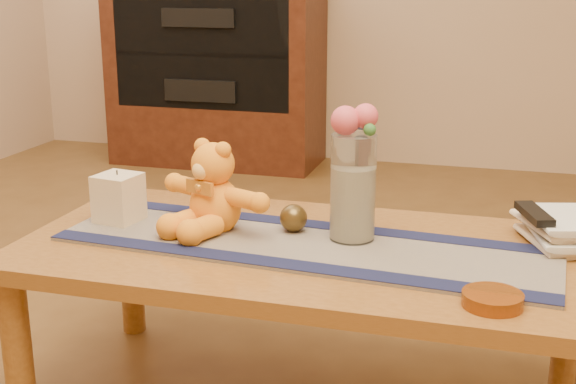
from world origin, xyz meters
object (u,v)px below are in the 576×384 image
(teddy_bear, at_px, (215,187))
(glass_vase, at_px, (353,188))
(pillar_candle, at_px, (119,198))
(tv_remote, at_px, (534,214))
(bronze_ball, at_px, (293,218))
(amber_dish, at_px, (492,300))
(book_bottom, at_px, (530,242))

(teddy_bear, relative_size, glass_vase, 1.23)
(pillar_candle, xyz_separation_m, tv_remote, (1.04, 0.11, 0.01))
(bronze_ball, bearing_deg, amber_dish, -31.99)
(bronze_ball, height_order, book_bottom, bronze_ball)
(pillar_candle, bearing_deg, bronze_ball, 5.16)
(pillar_candle, xyz_separation_m, book_bottom, (1.04, 0.12, -0.06))
(tv_remote, relative_size, amber_dish, 1.32)
(glass_vase, height_order, book_bottom, glass_vase)
(book_bottom, bearing_deg, tv_remote, -93.00)
(glass_vase, distance_m, tv_remote, 0.43)
(glass_vase, distance_m, book_bottom, 0.45)
(pillar_candle, relative_size, tv_remote, 0.78)
(glass_vase, distance_m, bronze_ball, 0.18)
(pillar_candle, bearing_deg, tv_remote, 5.94)
(pillar_candle, distance_m, amber_dish, 1.00)
(book_bottom, height_order, amber_dish, amber_dish)
(pillar_candle, distance_m, book_bottom, 1.05)
(pillar_candle, bearing_deg, glass_vase, 2.63)
(book_bottom, distance_m, amber_dish, 0.39)
(bronze_ball, height_order, tv_remote, tv_remote)
(glass_vase, relative_size, bronze_ball, 3.72)
(book_bottom, relative_size, amber_dish, 1.84)
(amber_dish, bearing_deg, bronze_ball, 148.01)
(bronze_ball, relative_size, amber_dish, 0.58)
(teddy_bear, bearing_deg, pillar_candle, -155.22)
(glass_vase, bearing_deg, teddy_bear, -177.04)
(bronze_ball, height_order, amber_dish, bronze_ball)
(teddy_bear, relative_size, amber_dish, 2.65)
(teddy_bear, relative_size, book_bottom, 1.44)
(teddy_bear, xyz_separation_m, glass_vase, (0.35, 0.02, 0.02))
(teddy_bear, height_order, tv_remote, teddy_bear)
(pillar_candle, relative_size, book_bottom, 0.56)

